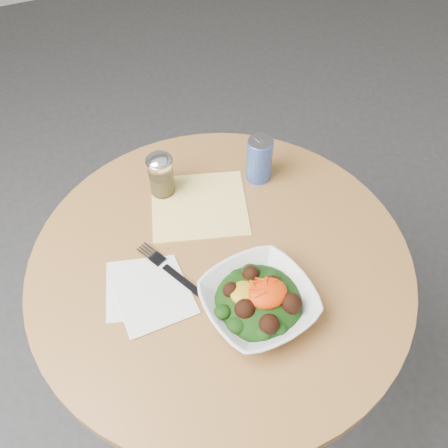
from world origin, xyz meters
name	(u,v)px	position (x,y,z in m)	size (l,w,h in m)	color
ground	(222,382)	(0.00, 0.00, 0.00)	(6.00, 6.00, 0.00)	#313134
table	(221,303)	(0.00, 0.00, 0.55)	(0.90, 0.90, 0.75)	black
cloth_napkin	(199,205)	(0.01, 0.18, 0.75)	(0.24, 0.22, 0.00)	yellow
paper_napkins	(148,292)	(-0.18, -0.02, 0.75)	(0.20, 0.21, 0.00)	white
salad_bowl	(259,301)	(0.03, -0.15, 0.78)	(0.26, 0.26, 0.09)	white
fork	(172,271)	(-0.12, 0.01, 0.76)	(0.12, 0.22, 0.00)	black
spice_shaker	(161,175)	(-0.05, 0.26, 0.81)	(0.07, 0.07, 0.12)	silver
beverage_can	(259,159)	(0.20, 0.21, 0.81)	(0.07, 0.07, 0.13)	#0D1C95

